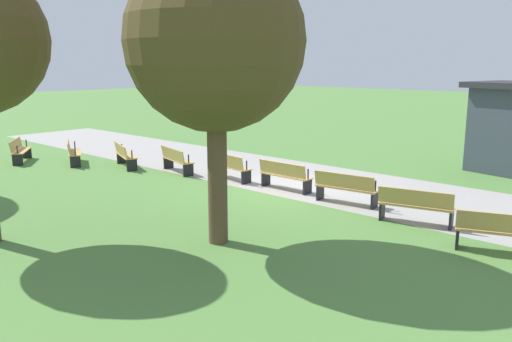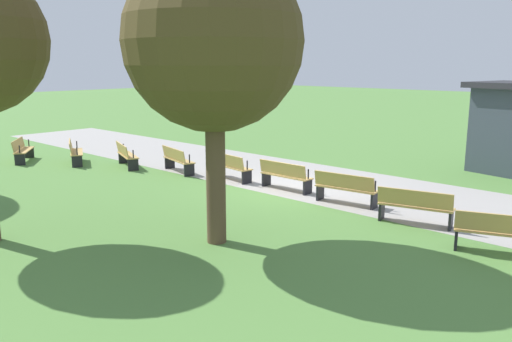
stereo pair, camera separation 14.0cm
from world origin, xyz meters
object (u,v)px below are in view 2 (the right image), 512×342
(bench_7, at_px, (415,206))
(bench_5, at_px, (285,175))
(bench_0, at_px, (22,150))
(bench_2, at_px, (126,155))
(bench_6, at_px, (346,188))
(bench_8, at_px, (500,232))
(bench_1, at_px, (75,151))
(bench_4, at_px, (230,166))
(tree_1, at_px, (214,42))
(bench_3, at_px, (177,159))

(bench_7, bearing_deg, bench_5, 158.83)
(bench_0, height_order, bench_2, same)
(bench_6, bearing_deg, bench_8, -21.13)
(bench_1, relative_size, bench_8, 0.98)
(bench_4, height_order, bench_5, same)
(bench_6, xyz_separation_m, bench_7, (2.23, -0.41, 0.00))
(bench_2, distance_m, bench_5, 6.76)
(bench_6, relative_size, bench_7, 0.99)
(bench_2, distance_m, bench_8, 13.30)
(bench_8, bearing_deg, bench_4, 151.75)
(tree_1, bearing_deg, bench_0, 174.40)
(bench_2, bearing_deg, tree_1, -0.23)
(bench_3, relative_size, bench_4, 1.01)
(bench_6, bearing_deg, bench_0, -173.03)
(bench_2, bearing_deg, bench_1, -134.17)
(bench_4, relative_size, bench_6, 1.00)
(bench_8, bearing_deg, bench_3, 155.26)
(bench_1, bearing_deg, bench_4, 45.87)
(bench_6, relative_size, bench_8, 1.00)
(bench_1, xyz_separation_m, bench_3, (4.22, 1.63, 0.00))
(bench_4, xyz_separation_m, bench_7, (6.75, -0.41, 0.00))
(bench_2, bearing_deg, bench_3, 38.79)
(bench_0, height_order, bench_1, same)
(bench_4, relative_size, tree_1, 0.30)
(bench_0, bearing_deg, bench_3, 59.98)
(bench_1, xyz_separation_m, bench_7, (13.19, 1.63, 0.00))
(bench_8, bearing_deg, bench_2, 158.77)
(bench_1, bearing_deg, bench_0, -120.05)
(bench_5, xyz_separation_m, tree_1, (1.89, -4.59, 3.74))
(bench_4, bearing_deg, bench_3, -162.39)
(bench_2, distance_m, bench_4, 4.52)
(bench_7, xyz_separation_m, tree_1, (-2.60, -4.04, 3.74))
(bench_6, bearing_deg, bench_3, 176.44)
(bench_5, height_order, bench_7, same)
(bench_2, distance_m, bench_3, 2.26)
(bench_0, xyz_separation_m, bench_2, (3.98, 2.13, 0.00))
(bench_2, relative_size, bench_3, 0.99)
(bench_5, relative_size, bench_7, 0.97)
(bench_0, relative_size, bench_2, 0.94)
(bench_3, bearing_deg, bench_0, -141.25)
(bench_3, distance_m, bench_4, 2.27)
(bench_3, relative_size, bench_7, 1.00)
(bench_0, distance_m, bench_6, 13.29)
(tree_1, bearing_deg, bench_6, 85.22)
(bench_0, bearing_deg, bench_8, 42.40)
(bench_7, bearing_deg, bench_8, -31.72)
(bench_8, bearing_deg, bench_1, 162.29)
(bench_3, xyz_separation_m, bench_5, (4.49, 0.55, 0.00))
(bench_3, bearing_deg, bench_7, 14.15)
(bench_2, xyz_separation_m, bench_6, (8.91, 1.10, 0.00))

